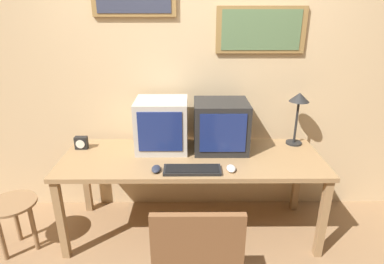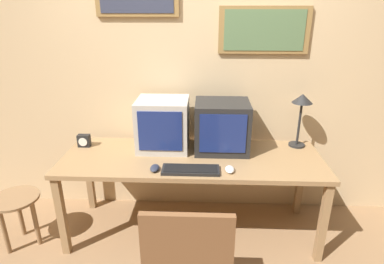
{
  "view_description": "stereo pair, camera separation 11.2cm",
  "coord_description": "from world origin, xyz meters",
  "px_view_note": "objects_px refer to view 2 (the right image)",
  "views": [
    {
      "loc": [
        -0.02,
        -1.57,
        1.83
      ],
      "look_at": [
        0.0,
        0.74,
        0.92
      ],
      "focal_mm": 30.0,
      "sensor_mm": 36.0,
      "label": 1
    },
    {
      "loc": [
        0.1,
        -1.57,
        1.83
      ],
      "look_at": [
        0.0,
        0.74,
        0.92
      ],
      "focal_mm": 30.0,
      "sensor_mm": 36.0,
      "label": 2
    }
  ],
  "objects_px": {
    "monitor_left": "(163,124)",
    "mouse_far_corner": "(155,168)",
    "desk_lamp": "(302,106)",
    "keyboard_main": "(191,170)",
    "monitor_right": "(222,126)",
    "mouse_near_keyboard": "(230,169)",
    "desk_clock": "(84,141)",
    "side_stool": "(17,207)"
  },
  "relations": [
    {
      "from": "keyboard_main",
      "to": "desk_lamp",
      "type": "bearing_deg",
      "value": 29.2
    },
    {
      "from": "keyboard_main",
      "to": "mouse_far_corner",
      "type": "xyz_separation_m",
      "value": [
        -0.26,
        0.01,
        0.0
      ]
    },
    {
      "from": "monitor_right",
      "to": "desk_clock",
      "type": "xyz_separation_m",
      "value": [
        -1.16,
        0.01,
        -0.15
      ]
    },
    {
      "from": "mouse_far_corner",
      "to": "desk_clock",
      "type": "relative_size",
      "value": 1.09
    },
    {
      "from": "mouse_near_keyboard",
      "to": "desk_lamp",
      "type": "distance_m",
      "value": 0.85
    },
    {
      "from": "monitor_left",
      "to": "monitor_right",
      "type": "distance_m",
      "value": 0.48
    },
    {
      "from": "monitor_left",
      "to": "monitor_right",
      "type": "bearing_deg",
      "value": -1.1
    },
    {
      "from": "monitor_left",
      "to": "side_stool",
      "type": "relative_size",
      "value": 0.95
    },
    {
      "from": "monitor_right",
      "to": "mouse_far_corner",
      "type": "xyz_separation_m",
      "value": [
        -0.5,
        -0.39,
        -0.19
      ]
    },
    {
      "from": "mouse_far_corner",
      "to": "desk_lamp",
      "type": "distance_m",
      "value": 1.3
    },
    {
      "from": "mouse_near_keyboard",
      "to": "side_stool",
      "type": "xyz_separation_m",
      "value": [
        -1.66,
        0.01,
        -0.38
      ]
    },
    {
      "from": "monitor_right",
      "to": "mouse_far_corner",
      "type": "height_order",
      "value": "monitor_right"
    },
    {
      "from": "side_stool",
      "to": "desk_clock",
      "type": "bearing_deg",
      "value": 40.57
    },
    {
      "from": "monitor_right",
      "to": "desk_clock",
      "type": "distance_m",
      "value": 1.17
    },
    {
      "from": "mouse_near_keyboard",
      "to": "desk_clock",
      "type": "distance_m",
      "value": 1.27
    },
    {
      "from": "desk_clock",
      "to": "desk_lamp",
      "type": "xyz_separation_m",
      "value": [
        1.82,
        0.09,
        0.3
      ]
    },
    {
      "from": "side_stool",
      "to": "mouse_far_corner",
      "type": "bearing_deg",
      "value": -0.59
    },
    {
      "from": "monitor_left",
      "to": "keyboard_main",
      "type": "height_order",
      "value": "monitor_left"
    },
    {
      "from": "monitor_right",
      "to": "desk_lamp",
      "type": "relative_size",
      "value": 0.95
    },
    {
      "from": "keyboard_main",
      "to": "desk_clock",
      "type": "distance_m",
      "value": 1.01
    },
    {
      "from": "side_stool",
      "to": "mouse_near_keyboard",
      "type": "bearing_deg",
      "value": -0.24
    },
    {
      "from": "desk_clock",
      "to": "side_stool",
      "type": "height_order",
      "value": "desk_clock"
    },
    {
      "from": "monitor_left",
      "to": "mouse_near_keyboard",
      "type": "bearing_deg",
      "value": -36.85
    },
    {
      "from": "mouse_far_corner",
      "to": "desk_lamp",
      "type": "height_order",
      "value": "desk_lamp"
    },
    {
      "from": "monitor_left",
      "to": "keyboard_main",
      "type": "relative_size",
      "value": 1.01
    },
    {
      "from": "desk_clock",
      "to": "mouse_near_keyboard",
      "type": "bearing_deg",
      "value": -18.06
    },
    {
      "from": "desk_lamp",
      "to": "keyboard_main",
      "type": "bearing_deg",
      "value": -150.8
    },
    {
      "from": "monitor_left",
      "to": "mouse_far_corner",
      "type": "bearing_deg",
      "value": -92.41
    },
    {
      "from": "mouse_far_corner",
      "to": "desk_clock",
      "type": "bearing_deg",
      "value": 148.97
    },
    {
      "from": "mouse_near_keyboard",
      "to": "side_stool",
      "type": "height_order",
      "value": "mouse_near_keyboard"
    },
    {
      "from": "desk_clock",
      "to": "mouse_far_corner",
      "type": "bearing_deg",
      "value": -31.03
    },
    {
      "from": "keyboard_main",
      "to": "desk_lamp",
      "type": "relative_size",
      "value": 0.91
    },
    {
      "from": "desk_clock",
      "to": "monitor_left",
      "type": "bearing_deg",
      "value": 0.19
    },
    {
      "from": "keyboard_main",
      "to": "side_stool",
      "type": "xyz_separation_m",
      "value": [
        -1.38,
        0.02,
        -0.38
      ]
    },
    {
      "from": "monitor_left",
      "to": "mouse_far_corner",
      "type": "distance_m",
      "value": 0.45
    },
    {
      "from": "mouse_far_corner",
      "to": "monitor_right",
      "type": "bearing_deg",
      "value": 38.14
    },
    {
      "from": "mouse_far_corner",
      "to": "desk_lamp",
      "type": "xyz_separation_m",
      "value": [
        1.15,
        0.49,
        0.34
      ]
    },
    {
      "from": "monitor_right",
      "to": "desk_lamp",
      "type": "bearing_deg",
      "value": 8.61
    },
    {
      "from": "monitor_right",
      "to": "mouse_near_keyboard",
      "type": "relative_size",
      "value": 3.92
    },
    {
      "from": "mouse_near_keyboard",
      "to": "mouse_far_corner",
      "type": "height_order",
      "value": "same"
    },
    {
      "from": "monitor_left",
      "to": "mouse_far_corner",
      "type": "xyz_separation_m",
      "value": [
        -0.02,
        -0.4,
        -0.19
      ]
    },
    {
      "from": "monitor_left",
      "to": "desk_lamp",
      "type": "height_order",
      "value": "desk_lamp"
    }
  ]
}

